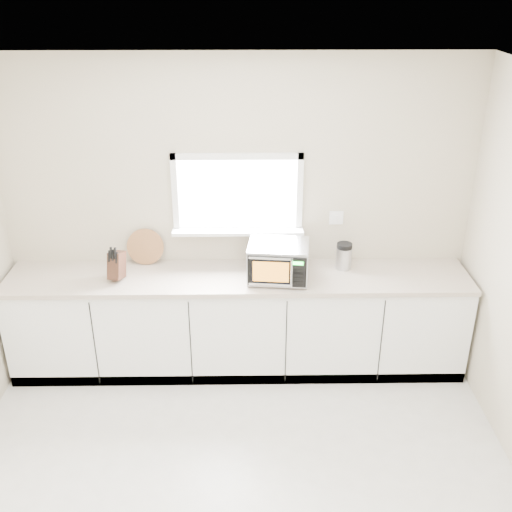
{
  "coord_description": "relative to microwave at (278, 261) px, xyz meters",
  "views": [
    {
      "loc": [
        0.09,
        -2.79,
        3.27
      ],
      "look_at": [
        0.15,
        1.55,
        1.17
      ],
      "focal_mm": 42.0,
      "sensor_mm": 36.0,
      "label": 1
    }
  ],
  "objects": [
    {
      "name": "cutting_board",
      "position": [
        -1.14,
        0.31,
        -0.01
      ],
      "size": [
        0.32,
        0.08,
        0.32
      ],
      "primitive_type": "cylinder",
      "rotation": [
        1.4,
        0.0,
        0.0
      ],
      "color": "#9F5D3D",
      "rests_on": "countertop"
    },
    {
      "name": "coffee_grinder",
      "position": [
        0.57,
        0.19,
        -0.05
      ],
      "size": [
        0.15,
        0.15,
        0.24
      ],
      "rotation": [
        0.0,
        0.0,
        0.11
      ],
      "color": "#AEB1B6",
      "rests_on": "countertop"
    },
    {
      "name": "microwave",
      "position": [
        0.0,
        0.0,
        0.0
      ],
      "size": [
        0.53,
        0.45,
        0.32
      ],
      "rotation": [
        0.0,
        0.0,
        -0.11
      ],
      "color": "black",
      "rests_on": "countertop"
    },
    {
      "name": "knife_block",
      "position": [
        -1.34,
        0.02,
        -0.03
      ],
      "size": [
        0.14,
        0.23,
        0.31
      ],
      "rotation": [
        0.0,
        0.0,
        -0.2
      ],
      "color": "#402217",
      "rests_on": "countertop"
    },
    {
      "name": "back_wall",
      "position": [
        -0.34,
        0.37,
        0.28
      ],
      "size": [
        4.0,
        0.17,
        2.7
      ],
      "color": "beige",
      "rests_on": "ground"
    },
    {
      "name": "countertop",
      "position": [
        -0.34,
        0.06,
        -0.19
      ],
      "size": [
        3.92,
        0.64,
        0.04
      ],
      "primitive_type": "cube",
      "color": "#BCB19B",
      "rests_on": "cabinets"
    },
    {
      "name": "cabinets",
      "position": [
        -0.34,
        0.07,
        -0.65
      ],
      "size": [
        3.92,
        0.6,
        0.88
      ],
      "primitive_type": "cube",
      "color": "white",
      "rests_on": "ground"
    }
  ]
}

